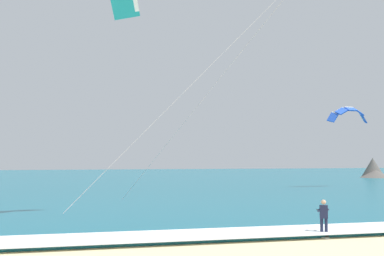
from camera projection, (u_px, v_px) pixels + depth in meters
name	position (u px, v px, depth m)	size (l,w,h in m)	color
sea	(170.00, 178.00, 79.95)	(200.00, 120.00, 0.20)	#146075
surfboard	(324.00, 236.00, 20.96)	(0.89, 1.47, 0.09)	white
kitesurfer	(324.00, 216.00, 21.04)	(0.64, 0.63, 1.69)	#191E38
kite_distant	(349.00, 113.00, 53.58)	(5.38, 1.69, 1.94)	blue
headland_right	(374.00, 171.00, 80.82)	(6.15, 6.85, 3.62)	#56514C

